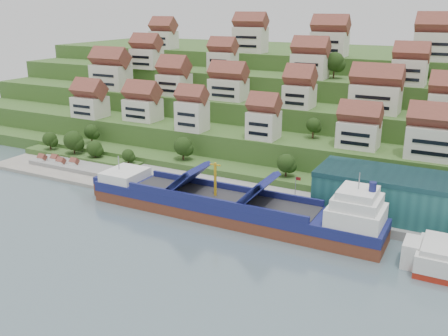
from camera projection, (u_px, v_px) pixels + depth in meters
The scene contains 9 objects.
ground at pixel (209, 217), 120.57m from camera, with size 300.00×300.00×0.00m, color slate.
quay at pixel (309, 207), 124.04m from camera, with size 180.00×14.00×2.20m, color gray.
pebble_beach at pixel (67, 167), 156.10m from camera, with size 45.00×20.00×1.00m, color gray.
hillside at pixel (332, 103), 204.50m from camera, with size 260.00×128.00×31.00m.
hillside_village at pixel (300, 84), 163.67m from camera, with size 159.81×64.10×29.78m.
hillside_trees at pixel (251, 116), 155.52m from camera, with size 142.27×62.28×30.72m.
flagpole at pixel (296, 190), 118.87m from camera, with size 1.28×0.16×8.00m.
beach_huts at pixel (58, 163), 155.43m from camera, with size 14.40×3.70×2.20m.
cargo_ship at pixel (237, 208), 117.84m from camera, with size 72.84×11.43×16.09m.
Camera 1 is at (54.61, -96.64, 48.69)m, focal length 40.00 mm.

